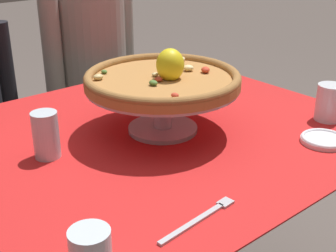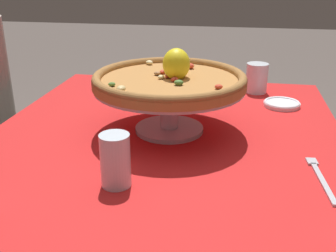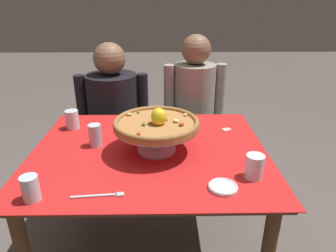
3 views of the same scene
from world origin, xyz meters
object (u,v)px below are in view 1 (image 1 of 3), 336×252
pizza (163,78)px  side_plate (324,139)px  sugar_packet (204,80)px  diner_right (94,89)px  water_glass_side_left (46,138)px  dinner_fork (202,218)px  pizza_stand (163,99)px  water_glass_front_right (329,104)px

pizza → side_plate: 0.46m
sugar_packet → diner_right: diner_right is taller
pizza → water_glass_side_left: 0.34m
dinner_fork → sugar_packet: size_ratio=4.16×
pizza_stand → diner_right: 0.89m
water_glass_front_right → side_plate: (-0.15, -0.08, -0.04)m
side_plate → sugar_packet: bearing=77.6°
pizza_stand → dinner_fork: bearing=-119.5°
dinner_fork → diner_right: diner_right is taller
water_glass_front_right → diner_right: bearing=98.2°
water_glass_front_right → side_plate: bearing=-150.8°
side_plate → sugar_packet: size_ratio=2.41×
pizza_stand → water_glass_front_right: (0.42, -0.25, -0.05)m
dinner_fork → diner_right: 1.29m
water_glass_front_right → dinner_fork: size_ratio=0.52×
pizza → side_plate: (0.27, -0.33, -0.14)m
dinner_fork → sugar_packet: 0.88m
dinner_fork → sugar_packet: bearing=45.5°
water_glass_front_right → sugar_packet: (-0.02, 0.50, -0.04)m
water_glass_side_left → diner_right: bearing=51.9°
side_plate → pizza_stand: bearing=129.3°
pizza → water_glass_side_left: bearing=169.0°
water_glass_side_left → diner_right: diner_right is taller
pizza → water_glass_side_left: pizza is taller
sugar_packet → diner_right: 0.60m
diner_right → water_glass_front_right: bearing=-81.8°
pizza_stand → side_plate: (0.27, -0.34, -0.09)m
water_glass_side_left → side_plate: water_glass_side_left is taller
water_glass_side_left → dinner_fork: 0.45m
sugar_packet → water_glass_side_left: bearing=-165.4°
pizza → water_glass_front_right: (0.42, -0.25, -0.11)m
pizza → diner_right: diner_right is taller
water_glass_side_left → side_plate: bearing=-33.7°
sugar_packet → diner_right: bearing=103.5°
water_glass_front_right → water_glass_side_left: water_glass_side_left is taller
pizza_stand → diner_right: diner_right is taller
side_plate → dinner_fork: 0.49m
side_plate → diner_right: size_ratio=0.10×
pizza_stand → pizza: 0.06m
water_glass_side_left → dinner_fork: bearing=-76.5°
pizza → sugar_packet: size_ratio=8.40×
pizza → water_glass_side_left: size_ratio=3.57×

